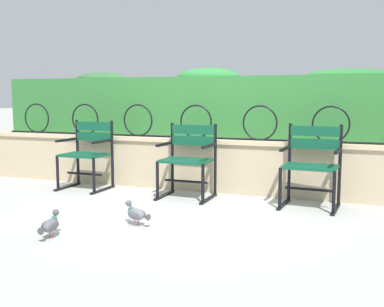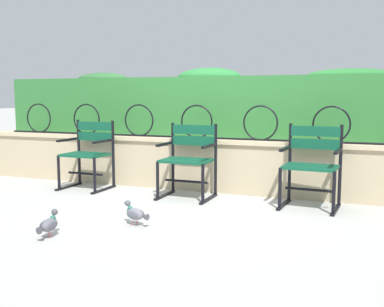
{
  "view_description": "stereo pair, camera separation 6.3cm",
  "coord_description": "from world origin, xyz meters",
  "views": [
    {
      "loc": [
        1.79,
        -4.63,
        1.18
      ],
      "look_at": [
        0.0,
        0.12,
        0.55
      ],
      "focal_mm": 43.58,
      "sensor_mm": 36.0,
      "label": 1
    },
    {
      "loc": [
        1.85,
        -4.6,
        1.18
      ],
      "look_at": [
        0.0,
        0.12,
        0.55
      ],
      "focal_mm": 43.58,
      "sensor_mm": 36.0,
      "label": 2
    }
  ],
  "objects": [
    {
      "name": "iron_arch_fence",
      "position": [
        -0.18,
        0.79,
        0.84
      ],
      "size": [
        6.13,
        0.02,
        0.42
      ],
      "color": "black",
      "rests_on": "stone_wall"
    },
    {
      "name": "hedge_row",
      "position": [
        -0.01,
        1.3,
        1.07
      ],
      "size": [
        6.52,
        0.52,
        0.9
      ],
      "color": "#2D7033",
      "rests_on": "stone_wall"
    },
    {
      "name": "pigeon_near_chairs",
      "position": [
        -0.15,
        -0.93,
        0.11
      ],
      "size": [
        0.29,
        0.15,
        0.22
      ],
      "color": "slate",
      "rests_on": "ground"
    },
    {
      "name": "ground_plane",
      "position": [
        0.0,
        0.0,
        0.0
      ],
      "size": [
        60.0,
        60.0,
        0.0
      ],
      "primitive_type": "plane",
      "color": "#ADADA8"
    },
    {
      "name": "stone_wall",
      "position": [
        0.0,
        0.86,
        0.33
      ],
      "size": [
        6.65,
        0.41,
        0.65
      ],
      "color": "tan",
      "rests_on": "ground"
    },
    {
      "name": "park_chair_right",
      "position": [
        1.25,
        0.4,
        0.47
      ],
      "size": [
        0.61,
        0.55,
        0.88
      ],
      "color": "#0F4C33",
      "rests_on": "ground"
    },
    {
      "name": "park_chair_centre",
      "position": [
        -0.14,
        0.38,
        0.46
      ],
      "size": [
        0.59,
        0.52,
        0.86
      ],
      "color": "#0F4C33",
      "rests_on": "ground"
    },
    {
      "name": "pigeon_far_side",
      "position": [
        -0.65,
        -1.51,
        0.11
      ],
      "size": [
        0.12,
        0.29,
        0.22
      ],
      "color": "#5B5B66",
      "rests_on": "ground"
    },
    {
      "name": "park_chair_left",
      "position": [
        -1.53,
        0.4,
        0.46
      ],
      "size": [
        0.58,
        0.53,
        0.86
      ],
      "color": "#0F4C33",
      "rests_on": "ground"
    }
  ]
}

